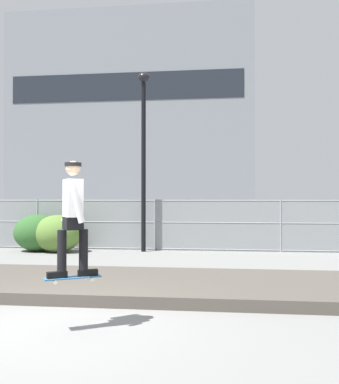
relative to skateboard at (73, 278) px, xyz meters
name	(u,v)px	position (x,y,z in m)	size (l,w,h in m)	color
ground_plane	(49,327)	(-0.40, 0.13, -0.75)	(120.00, 120.00, 0.00)	slate
gravel_berm	(102,283)	(-0.40, 2.91, -0.64)	(13.63, 3.26, 0.22)	#4C473F
skateboard	(73,278)	(0.00, 0.00, 0.00)	(0.79, 0.59, 0.07)	#2D608C
skater	(73,212)	(0.00, 0.00, 0.94)	(0.67, 0.61, 1.65)	black
chain_fence	(155,225)	(-0.40, 9.90, 0.19)	(18.03, 0.06, 1.85)	gray
street_lamp	(144,139)	(-0.74, 9.47, 3.26)	(0.44, 0.44, 6.39)	black
parked_car_near	(92,222)	(-3.71, 12.97, 0.09)	(4.51, 2.18, 1.66)	#B7BABF
parked_car_mid	(213,223)	(1.61, 13.06, 0.09)	(4.48, 2.11, 1.66)	silver
library_building	(140,125)	(-6.80, 39.66, 8.88)	(22.94, 13.97, 19.25)	slate
shrub_left	(38,233)	(-4.51, 9.06, -0.09)	(1.70, 1.39, 1.31)	#2D5B28
shrub_center	(58,233)	(-3.69, 8.88, -0.09)	(1.70, 1.39, 1.31)	#567A33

